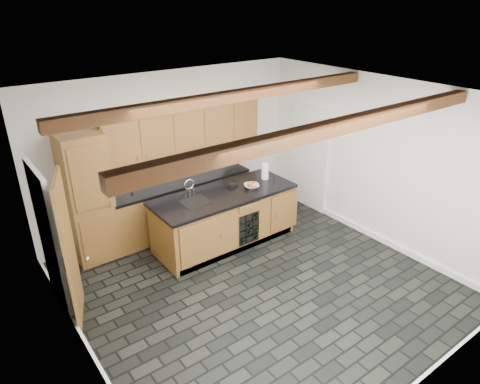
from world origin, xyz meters
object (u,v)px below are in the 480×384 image
(island, at_px, (225,218))
(kitchen_scale, at_px, (232,185))
(fruit_bowl, at_px, (252,186))
(paper_towel, at_px, (265,171))

(island, relative_size, kitchen_scale, 11.62)
(kitchen_scale, distance_m, fruit_bowl, 0.34)
(island, height_order, paper_towel, paper_towel)
(fruit_bowl, height_order, paper_towel, paper_towel)
(fruit_bowl, bearing_deg, island, 169.93)
(kitchen_scale, relative_size, paper_towel, 0.76)
(paper_towel, bearing_deg, island, -174.95)
(kitchen_scale, distance_m, paper_towel, 0.69)
(island, distance_m, fruit_bowl, 0.71)
(kitchen_scale, height_order, paper_towel, paper_towel)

